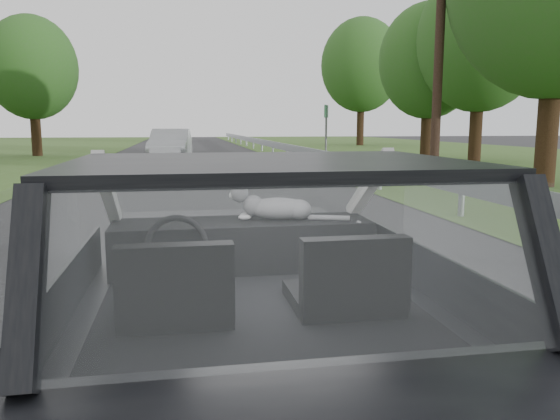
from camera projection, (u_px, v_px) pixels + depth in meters
name	position (u px, v px, depth m)	size (l,w,h in m)	color
subject_car	(256.00, 294.00, 2.81)	(1.80, 4.00, 1.45)	black
dashboard	(242.00, 244.00, 3.40)	(1.58, 0.45, 0.30)	black
driver_seat	(176.00, 285.00, 2.44)	(0.50, 0.72, 0.42)	black
passenger_seat	(348.00, 276.00, 2.58)	(0.50, 0.72, 0.42)	black
steering_wheel	(177.00, 246.00, 3.04)	(0.36, 0.36, 0.04)	black
cat	(278.00, 207.00, 3.42)	(0.54, 0.17, 0.24)	#98989C
guardrail	(376.00, 166.00, 13.31)	(0.05, 90.00, 0.32)	#9DA2A9
other_car	(171.00, 146.00, 22.77)	(1.71, 4.33, 1.43)	#B7BABF
highway_sign	(326.00, 131.00, 26.72)	(0.10, 1.02, 2.54)	#136A30
utility_pole	(440.00, 40.00, 14.48)	(0.25, 0.25, 7.61)	#3B271F
tree_0	(555.00, 23.00, 13.50)	(5.38, 5.38, 8.16)	#2F5522
tree_1	(479.00, 68.00, 22.12)	(5.08, 5.08, 7.70)	#2F5522
tree_2	(428.00, 84.00, 24.73)	(4.51, 4.51, 6.83)	#2F5522
tree_3	(361.00, 84.00, 41.74)	(6.18, 6.18, 9.36)	#2F5522
tree_6	(33.00, 88.00, 27.47)	(4.49, 4.49, 6.81)	#2F5522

